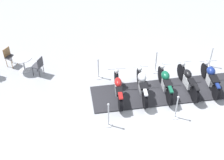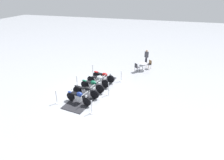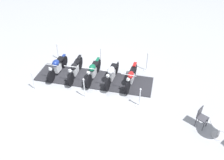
{
  "view_description": "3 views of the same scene",
  "coord_description": "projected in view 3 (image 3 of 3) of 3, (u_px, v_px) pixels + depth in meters",
  "views": [
    {
      "loc": [
        -5.11,
        -9.03,
        8.97
      ],
      "look_at": [
        -2.12,
        0.68,
        0.66
      ],
      "focal_mm": 50.85,
      "sensor_mm": 36.0,
      "label": 1
    },
    {
      "loc": [
        12.1,
        5.3,
        7.55
      ],
      "look_at": [
        -1.32,
        1.28,
        0.57
      ],
      "focal_mm": 29.43,
      "sensor_mm": 36.0,
      "label": 2
    },
    {
      "loc": [
        -1.87,
        9.84,
        7.46
      ],
      "look_at": [
        -1.08,
        1.17,
        0.9
      ],
      "focal_mm": 37.55,
      "sensor_mm": 36.0,
      "label": 3
    }
  ],
  "objects": [
    {
      "name": "stanchion_left_front",
      "position": [
        58.0,
        55.0,
        13.88
      ],
      "size": [
        0.35,
        0.35,
        1.04
      ],
      "color": "silver",
      "rests_on": "ground_plane"
    },
    {
      "name": "motorcycle_forest",
      "position": [
        93.0,
        71.0,
        12.09
      ],
      "size": [
        0.67,
        2.17,
        1.04
      ],
      "rotation": [
        0.0,
        0.0,
        1.39
      ],
      "color": "black",
      "rests_on": "display_platform"
    },
    {
      "name": "motorcycle_chrome",
      "position": [
        112.0,
        74.0,
        11.91
      ],
      "size": [
        0.73,
        2.18,
        1.03
      ],
      "rotation": [
        0.0,
        0.0,
        1.36
      ],
      "color": "black",
      "rests_on": "display_platform"
    },
    {
      "name": "display_platform",
      "position": [
        94.0,
        79.0,
        12.44
      ],
      "size": [
        6.34,
        2.46,
        0.05
      ],
      "primitive_type": "cube",
      "rotation": [
        0.0,
        0.0,
        3.0
      ],
      "color": "#28282D",
      "rests_on": "ground_plane"
    },
    {
      "name": "stanchion_left_mid",
      "position": [
        101.0,
        59.0,
        13.38
      ],
      "size": [
        0.32,
        0.32,
        1.1
      ],
      "color": "silver",
      "rests_on": "ground_plane"
    },
    {
      "name": "stanchion_right_mid",
      "position": [
        84.0,
        91.0,
        11.09
      ],
      "size": [
        0.34,
        0.34,
        1.11
      ],
      "color": "silver",
      "rests_on": "ground_plane"
    },
    {
      "name": "stanchion_left_rear",
      "position": [
        147.0,
        64.0,
        12.88
      ],
      "size": [
        0.29,
        0.29,
        1.12
      ],
      "color": "silver",
      "rests_on": "ground_plane"
    },
    {
      "name": "cafe_table",
      "position": [
        221.0,
        126.0,
        9.07
      ],
      "size": [
        0.88,
        0.88,
        0.75
      ],
      "color": "#B7B7BC",
      "rests_on": "ground_plane"
    },
    {
      "name": "ground_plane",
      "position": [
        94.0,
        79.0,
        12.45
      ],
      "size": [
        80.0,
        80.0,
        0.0
      ],
      "primitive_type": "plane",
      "color": "#A8AAB2"
    },
    {
      "name": "motorcycle_black",
      "position": [
        75.0,
        69.0,
        12.3
      ],
      "size": [
        0.63,
        2.24,
        1.04
      ],
      "rotation": [
        0.0,
        0.0,
        1.47
      ],
      "color": "black",
      "rests_on": "display_platform"
    },
    {
      "name": "stanchion_right_rear",
      "position": [
        139.0,
        101.0,
        10.65
      ],
      "size": [
        0.35,
        0.35,
        1.01
      ],
      "color": "silver",
      "rests_on": "ground_plane"
    },
    {
      "name": "motorcycle_navy",
      "position": [
        57.0,
        66.0,
        12.46
      ],
      "size": [
        0.78,
        2.11,
        0.97
      ],
      "rotation": [
        0.0,
        0.0,
        1.36
      ],
      "color": "black",
      "rests_on": "display_platform"
    },
    {
      "name": "cafe_chair_across_table",
      "position": [
        201.0,
        116.0,
        9.55
      ],
      "size": [
        0.56,
        0.56,
        0.93
      ],
      "rotation": [
        0.0,
        0.0,
        2.46
      ],
      "color": "#2D2D33",
      "rests_on": "ground_plane"
    },
    {
      "name": "motorcycle_maroon",
      "position": [
        131.0,
        77.0,
        11.78
      ],
      "size": [
        0.79,
        2.18,
        1.01
      ],
      "rotation": [
        0.0,
        0.0,
        1.36
      ],
      "color": "black",
      "rests_on": "display_platform"
    },
    {
      "name": "stanchion_right_front",
      "position": [
        34.0,
        84.0,
        11.58
      ],
      "size": [
        0.33,
        0.33,
        1.04
      ],
      "color": "silver",
      "rests_on": "ground_plane"
    }
  ]
}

